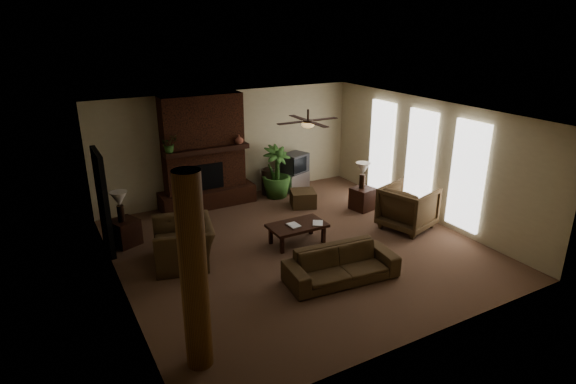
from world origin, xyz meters
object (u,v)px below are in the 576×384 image
armchair_right (408,206)px  floor_vase (268,179)px  tv_stand (294,181)px  side_table_right (363,199)px  side_table_left (125,232)px  log_column (194,274)px  lamp_left (119,201)px  floor_plant (276,183)px  lamp_right (363,171)px  sofa (341,260)px  coffee_table (297,227)px  ottoman (303,198)px  armchair_left (183,237)px

armchair_right → floor_vase: (-1.77, 3.50, -0.11)m
tv_stand → side_table_right: bearing=-93.5°
floor_vase → side_table_left: (-3.99, -1.27, -0.16)m
log_column → lamp_left: (-0.18, 4.24, -0.40)m
side_table_left → side_table_right: 5.63m
floor_plant → lamp_right: (1.44, -1.80, 0.62)m
sofa → lamp_left: bearing=139.1°
armchair_right → side_table_right: bearing=-8.9°
floor_plant → side_table_left: size_ratio=2.51×
lamp_left → side_table_left: bearing=45.1°
tv_stand → side_table_left: 4.96m
floor_plant → armchair_right: bearing=-62.9°
coffee_table → floor_vase: (0.81, 2.97, 0.06)m
armchair_right → ottoman: bearing=14.3°
sofa → tv_stand: (1.67, 4.65, -0.15)m
floor_plant → lamp_right: size_ratio=2.12×
sofa → armchair_right: (2.63, 1.15, 0.14)m
log_column → ottoman: (4.24, 4.34, -1.20)m
floor_plant → coffee_table: bearing=-108.9°
ottoman → side_table_left: size_ratio=1.09×
log_column → floor_vase: 6.83m
floor_vase → lamp_left: size_ratio=1.18×
armchair_left → armchair_right: armchair_left is taller
side_table_left → lamp_left: bearing=-134.9°
side_table_left → side_table_right: bearing=-8.6°
armchair_right → side_table_right: 1.43m
armchair_right → floor_plant: (-1.65, 3.23, -0.15)m
side_table_left → side_table_right: (5.56, -0.84, 0.00)m
sofa → tv_stand: 4.94m
log_column → floor_plant: 6.68m
armchair_right → side_table_right: (-0.19, 1.39, -0.27)m
coffee_table → ottoman: bearing=55.9°
log_column → sofa: size_ratio=1.36×
lamp_left → lamp_right: (5.59, -0.77, 0.00)m
coffee_table → floor_plant: 2.85m
floor_vase → lamp_left: bearing=-162.0°
lamp_left → floor_vase: bearing=18.0°
floor_vase → armchair_left: bearing=-140.1°
lamp_left → armchair_left: bearing=-56.5°
armchair_right → coffee_table: bearing=61.7°
armchair_right → floor_plant: size_ratio=0.78×
armchair_right → side_table_left: 6.18m
floor_vase → floor_plant: (0.12, -0.27, -0.05)m
log_column → coffee_table: 4.12m
floor_vase → lamp_right: lamp_right is taller
armchair_left → tv_stand: bearing=137.2°
coffee_table → side_table_right: size_ratio=2.18×
lamp_right → floor_plant: bearing=128.6°
log_column → side_table_left: size_ratio=5.09×
floor_plant → floor_vase: bearing=112.7°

